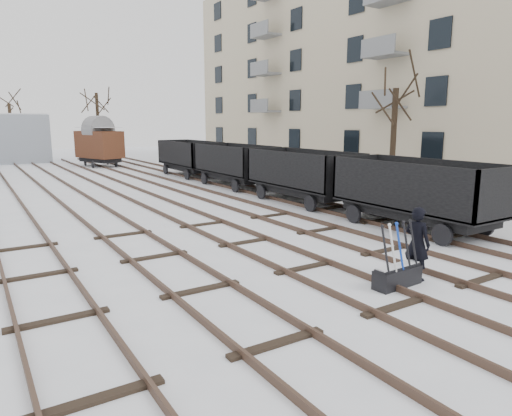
{
  "coord_description": "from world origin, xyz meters",
  "views": [
    {
      "loc": [
        -7.15,
        -8.91,
        3.75
      ],
      "look_at": [
        0.03,
        2.48,
        1.2
      ],
      "focal_mm": 32.0,
      "sensor_mm": 36.0,
      "label": 1
    }
  ],
  "objects": [
    {
      "name": "worker",
      "position": [
        1.72,
        -2.05,
        0.89
      ],
      "size": [
        0.5,
        0.7,
        1.79
      ],
      "primitive_type": "imported",
      "rotation": [
        0.0,
        0.0,
        1.69
      ],
      "color": "black",
      "rests_on": "ground"
    },
    {
      "name": "freight_wagon_b",
      "position": [
        6.0,
        7.82,
        0.93
      ],
      "size": [
        2.39,
        5.97,
        2.44
      ],
      "color": "black",
      "rests_on": "ground"
    },
    {
      "name": "ground",
      "position": [
        0.0,
        0.0,
        0.0
      ],
      "size": [
        120.0,
        120.0,
        0.0
      ],
      "primitive_type": "plane",
      "color": "white",
      "rests_on": "ground"
    },
    {
      "name": "shed_right",
      "position": [
        -4.0,
        40.0,
        2.25
      ],
      "size": [
        7.0,
        6.0,
        4.5
      ],
      "color": "#969DAA",
      "rests_on": "ground"
    },
    {
      "name": "tracks",
      "position": [
        -0.0,
        13.67,
        0.07
      ],
      "size": [
        13.9,
        52.0,
        0.16
      ],
      "color": "black",
      "rests_on": "ground"
    },
    {
      "name": "freight_wagon_d",
      "position": [
        6.0,
        20.62,
        0.93
      ],
      "size": [
        2.39,
        5.97,
        2.44
      ],
      "color": "black",
      "rests_on": "ground"
    },
    {
      "name": "tree_far_left",
      "position": [
        -3.29,
        42.0,
        2.75
      ],
      "size": [
        0.3,
        0.3,
        5.5
      ],
      "primitive_type": "cylinder",
      "color": "black",
      "rests_on": "ground"
    },
    {
      "name": "apartment_block",
      "position": [
        19.95,
        14.0,
        8.05
      ],
      "size": [
        10.12,
        45.0,
        16.1
      ],
      "color": "#BDB291",
      "rests_on": "ground"
    },
    {
      "name": "box_van_wagon",
      "position": [
        2.4,
        31.23,
        1.93
      ],
      "size": [
        3.57,
        4.83,
        3.31
      ],
      "rotation": [
        0.0,
        0.0,
        0.33
      ],
      "color": "black",
      "rests_on": "ground"
    },
    {
      "name": "tree_near",
      "position": [
        11.75,
        7.6,
        2.73
      ],
      "size": [
        0.3,
        0.3,
        5.45
      ],
      "primitive_type": "cylinder",
      "color": "black",
      "rests_on": "ground"
    },
    {
      "name": "freight_wagon_a",
      "position": [
        6.0,
        1.42,
        0.93
      ],
      "size": [
        2.39,
        5.97,
        2.44
      ],
      "color": "black",
      "rests_on": "ground"
    },
    {
      "name": "ground_frame",
      "position": [
        0.97,
        -2.15,
        0.28
      ],
      "size": [
        1.32,
        0.49,
        1.49
      ],
      "rotation": [
        0.0,
        0.0,
        0.05
      ],
      "color": "black",
      "rests_on": "ground"
    },
    {
      "name": "freight_wagon_c",
      "position": [
        6.0,
        14.22,
        0.93
      ],
      "size": [
        2.39,
        5.97,
        2.44
      ],
      "color": "black",
      "rests_on": "ground"
    },
    {
      "name": "tree_far_right",
      "position": [
        3.85,
        37.21,
        3.24
      ],
      "size": [
        0.3,
        0.3,
        6.48
      ],
      "primitive_type": "cylinder",
      "color": "black",
      "rests_on": "ground"
    }
  ]
}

